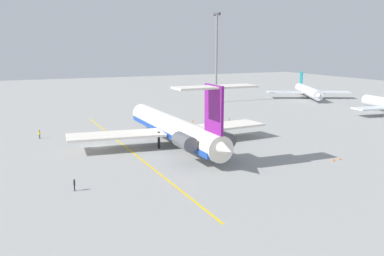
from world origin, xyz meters
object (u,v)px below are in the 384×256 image
at_px(safety_cone_nose, 340,158).
at_px(safety_cone_tail, 193,121).
at_px(airliner_far_left, 309,91).
at_px(ground_crew_near_nose, 74,183).
at_px(light_mast, 216,55).
at_px(safety_cone_wingtip, 333,159).
at_px(ground_crew_near_tail, 229,119).
at_px(main_jetliner, 176,128).
at_px(ground_crew_portside, 39,133).

xyz_separation_m(safety_cone_nose, safety_cone_tail, (-43.60, -7.21, 0.00)).
distance_m(airliner_far_left, ground_crew_near_nose, 115.46).
bearing_deg(light_mast, safety_cone_tail, -36.45).
xyz_separation_m(safety_cone_nose, safety_cone_wingtip, (0.15, -1.51, 0.00)).
distance_m(ground_crew_near_tail, safety_cone_tail, 9.26).
xyz_separation_m(main_jetliner, ground_crew_portside, (-18.32, -22.81, -2.44)).
relative_size(ground_crew_near_nose, safety_cone_tail, 3.05).
height_order(safety_cone_nose, safety_cone_tail, same).
distance_m(safety_cone_nose, safety_cone_wingtip, 1.52).
bearing_deg(ground_crew_near_tail, light_mast, -134.33).
relative_size(safety_cone_wingtip, light_mast, 0.02).
relative_size(safety_cone_wingtip, safety_cone_tail, 1.00).
bearing_deg(safety_cone_wingtip, ground_crew_near_nose, -93.61).
distance_m(ground_crew_portside, safety_cone_tail, 37.38).
relative_size(ground_crew_near_nose, safety_cone_nose, 3.05).
bearing_deg(safety_cone_wingtip, ground_crew_portside, -132.32).
relative_size(ground_crew_portside, safety_cone_wingtip, 3.28).
relative_size(safety_cone_nose, safety_cone_wingtip, 1.00).
relative_size(main_jetliner, safety_cone_tail, 81.76).
bearing_deg(ground_crew_near_nose, airliner_far_left, -166.32).
xyz_separation_m(ground_crew_near_nose, safety_cone_wingtip, (2.65, 41.93, -0.79)).
bearing_deg(safety_cone_nose, ground_crew_portside, -131.22).
bearing_deg(airliner_far_left, safety_cone_tail, -39.86).
bearing_deg(safety_cone_tail, ground_crew_near_tail, 49.54).
bearing_deg(safety_cone_wingtip, main_jetliner, -135.94).
bearing_deg(main_jetliner, light_mast, -33.80).
relative_size(ground_crew_portside, safety_cone_tail, 3.28).
xyz_separation_m(ground_crew_near_tail, safety_cone_wingtip, (37.76, -1.32, -0.79)).
height_order(ground_crew_near_nose, ground_crew_near_tail, ground_crew_near_nose).
xyz_separation_m(ground_crew_near_tail, light_mast, (-37.12, 15.98, 14.80)).
relative_size(safety_cone_tail, light_mast, 0.02).
xyz_separation_m(ground_crew_near_nose, safety_cone_nose, (2.50, 43.45, -0.79)).
bearing_deg(light_mast, ground_crew_near_tail, -23.29).
distance_m(ground_crew_near_nose, ground_crew_near_tail, 55.71).
bearing_deg(airliner_far_left, ground_crew_portside, -46.09).
bearing_deg(safety_cone_wingtip, safety_cone_nose, 95.57).
xyz_separation_m(airliner_far_left, ground_crew_near_nose, (67.05, -93.98, -1.57)).
bearing_deg(ground_crew_near_nose, main_jetliner, -162.58).
relative_size(ground_crew_near_tail, safety_cone_wingtip, 3.05).
height_order(airliner_far_left, ground_crew_near_tail, airliner_far_left).
bearing_deg(safety_cone_wingtip, light_mast, 166.99).
height_order(main_jetliner, ground_crew_near_nose, main_jetliner).
bearing_deg(safety_cone_tail, main_jetliner, -31.63).
distance_m(airliner_far_left, safety_cone_tail, 63.35).
xyz_separation_m(ground_crew_portside, safety_cone_tail, (-4.82, 37.06, -0.87)).
height_order(main_jetliner, light_mast, light_mast).
xyz_separation_m(main_jetliner, safety_cone_tail, (-23.14, 14.25, -3.30)).
distance_m(ground_crew_near_nose, light_mast, 94.58).
bearing_deg(safety_cone_nose, light_mast, 168.07).
bearing_deg(safety_cone_tail, airliner_far_left, 114.20).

